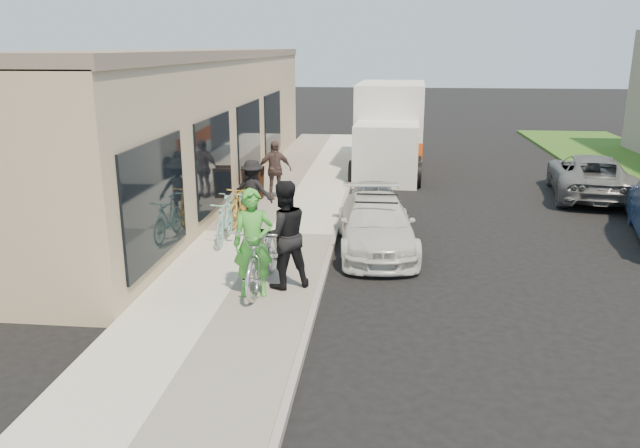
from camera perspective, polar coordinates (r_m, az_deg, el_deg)
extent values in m
plane|color=black|center=(11.54, 2.26, -6.06)|extent=(120.00, 120.00, 0.00)
cube|color=beige|center=(14.57, -4.80, -1.06)|extent=(3.00, 34.00, 0.15)
cube|color=gray|center=(14.37, 1.29, -1.30)|extent=(0.12, 34.00, 0.13)
cube|color=tan|center=(19.73, -11.60, 8.85)|extent=(3.50, 20.00, 4.00)
cube|color=#796A5C|center=(19.60, -11.95, 14.95)|extent=(3.60, 20.00, 0.25)
cube|color=black|center=(11.78, -14.80, 2.05)|extent=(0.06, 3.00, 2.20)
cube|color=black|center=(15.50, -9.65, 5.60)|extent=(0.06, 3.00, 2.20)
cube|color=black|center=(19.33, -6.48, 7.73)|extent=(0.06, 3.00, 2.20)
cube|color=black|center=(23.22, -4.35, 9.14)|extent=(0.06, 3.00, 2.20)
cylinder|color=black|center=(15.28, -7.49, 1.60)|extent=(0.06, 0.06, 0.85)
cylinder|color=black|center=(15.80, -6.78, 2.10)|extent=(0.06, 0.06, 0.85)
cylinder|color=black|center=(15.44, -7.18, 3.38)|extent=(0.13, 0.57, 0.06)
cube|color=#311A0D|center=(17.62, -6.28, 3.65)|extent=(0.56, 0.26, 0.89)
cube|color=#311A0D|center=(17.92, -5.99, 3.87)|extent=(0.56, 0.26, 0.89)
cube|color=black|center=(17.58, -6.31, 3.77)|extent=(0.44, 0.18, 0.64)
imported|color=silver|center=(13.66, 5.15, -0.05)|extent=(1.96, 4.07, 1.14)
cylinder|color=black|center=(13.09, 5.17, 1.92)|extent=(0.91, 0.04, 0.04)
cylinder|color=black|center=(13.84, 5.23, 2.68)|extent=(0.91, 0.04, 0.04)
imported|color=#A1A2A6|center=(15.64, 5.00, 1.84)|extent=(1.44, 3.17, 1.06)
cube|color=silver|center=(20.46, 6.06, 6.40)|extent=(2.12, 2.12, 1.94)
cube|color=black|center=(20.40, 6.10, 7.53)|extent=(1.89, 0.14, 0.92)
cube|color=silver|center=(23.40, 6.45, 9.09)|extent=(2.52, 4.38, 2.96)
cube|color=#DD480D|center=(23.49, 6.40, 7.49)|extent=(2.54, 4.40, 0.56)
cylinder|color=black|center=(20.13, 3.04, 4.69)|extent=(0.29, 0.83, 0.82)
cylinder|color=black|center=(20.04, 8.87, 4.47)|extent=(0.29, 0.83, 0.82)
cylinder|color=black|center=(21.22, 3.33, 5.27)|extent=(0.29, 0.83, 0.82)
cylinder|color=black|center=(21.14, 8.87, 5.07)|extent=(0.29, 0.83, 0.82)
cylinder|color=black|center=(25.03, 4.15, 6.88)|extent=(0.29, 0.83, 0.82)
cylinder|color=black|center=(24.96, 8.85, 6.71)|extent=(0.29, 0.83, 0.82)
imported|color=#5C5E61|center=(20.13, 23.45, 4.06)|extent=(2.78, 4.85, 1.27)
imported|color=#B7B7B9|center=(11.17, -5.20, -2.82)|extent=(0.86, 2.27, 1.18)
imported|color=green|center=(10.68, -6.13, -1.74)|extent=(0.75, 0.56, 1.88)
imported|color=black|center=(11.00, -3.37, -0.98)|extent=(1.18, 1.09, 1.95)
imported|color=#7DBBB4|center=(13.87, -8.71, 0.36)|extent=(0.54, 1.65, 0.98)
imported|color=#7DBBB4|center=(15.30, -7.59, 1.60)|extent=(0.72, 1.65, 0.84)
imported|color=#BF8D2C|center=(15.23, -7.20, 1.83)|extent=(0.65, 1.68, 0.98)
imported|color=black|center=(15.30, -6.19, 3.01)|extent=(1.07, 0.72, 1.54)
imported|color=#513D39|center=(17.66, -4.18, 4.98)|extent=(1.05, 0.74, 1.66)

